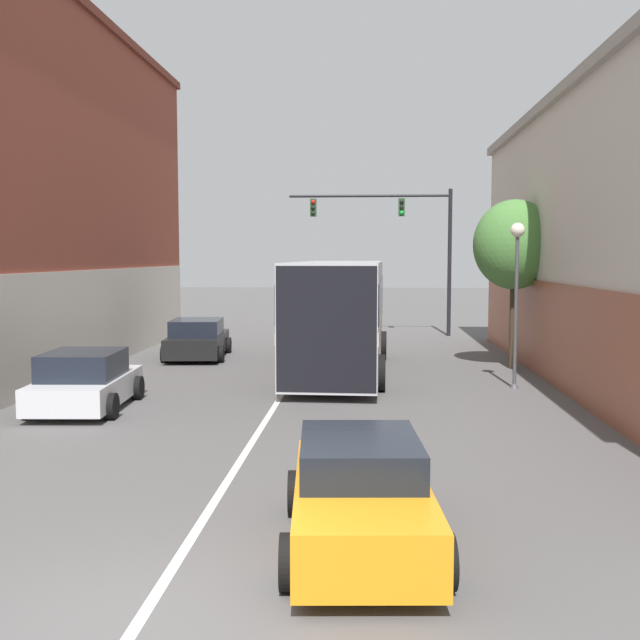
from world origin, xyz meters
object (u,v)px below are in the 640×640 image
street_lamp (517,278)px  street_tree_near (514,245)px  bus (340,311)px  hatchback_foreground (360,495)px  parked_car_left_mid (85,382)px  traffic_signal_gantry (403,231)px  parked_car_left_near (197,340)px

street_lamp → street_tree_near: 3.89m
bus → hatchback_foreground: (0.81, -14.01, -1.30)m
hatchback_foreground → parked_car_left_mid: parked_car_left_mid is taller
parked_car_left_mid → street_tree_near: street_tree_near is taller
hatchback_foreground → parked_car_left_mid: (-6.62, 8.00, 0.01)m
traffic_signal_gantry → bus: bearing=-102.2°
parked_car_left_near → street_tree_near: 11.42m
parked_car_left_near → traffic_signal_gantry: (7.65, 8.12, 4.14)m
hatchback_foreground → parked_car_left_mid: 10.38m
parked_car_left_near → parked_car_left_mid: 9.14m
traffic_signal_gantry → street_lamp: traffic_signal_gantry is taller
parked_car_left_near → bus: bearing=-125.9°
street_lamp → hatchback_foreground: bearing=-109.6°
parked_car_left_near → street_tree_near: (10.76, -1.86, 3.33)m
hatchback_foreground → street_lamp: 12.48m
hatchback_foreground → parked_car_left_mid: bearing=35.7°
hatchback_foreground → parked_car_left_mid: size_ratio=1.02×
parked_car_left_near → traffic_signal_gantry: traffic_signal_gantry is taller
hatchback_foreground → street_lamp: street_lamp is taller
bus → traffic_signal_gantry: traffic_signal_gantry is taller
parked_car_left_mid → street_tree_near: bearing=-60.8°
traffic_signal_gantry → parked_car_left_mid: bearing=-115.5°
bus → hatchback_foreground: size_ratio=2.57×
street_lamp → parked_car_left_near: bearing=151.2°
hatchback_foreground → traffic_signal_gantry: 25.64m
hatchback_foreground → parked_car_left_near: 18.15m
parked_car_left_near → street_tree_near: bearing=-104.9°
traffic_signal_gantry → street_tree_near: bearing=-72.7°
parked_car_left_mid → traffic_signal_gantry: traffic_signal_gantry is taller
bus → traffic_signal_gantry: 11.85m
bus → street_tree_near: street_tree_near is taller
bus → parked_car_left_mid: size_ratio=2.61×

